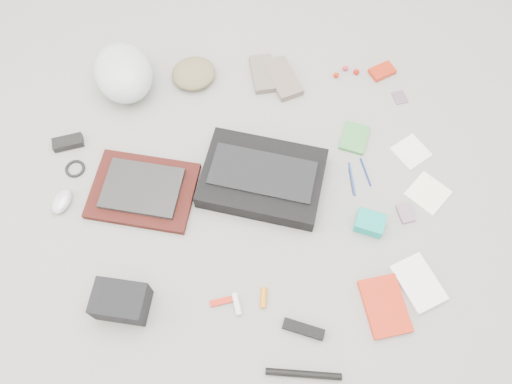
{
  "coord_description": "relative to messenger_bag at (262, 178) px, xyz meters",
  "views": [
    {
      "loc": [
        -0.08,
        -0.82,
        1.78
      ],
      "look_at": [
        0.0,
        0.0,
        0.05
      ],
      "focal_mm": 35.0,
      "sensor_mm": 36.0,
      "label": 1
    }
  ],
  "objects": [
    {
      "name": "bag_flap",
      "position": [
        -0.0,
        0.0,
        0.04
      ],
      "size": [
        0.44,
        0.3,
        0.01
      ],
      "primitive_type": "cube",
      "rotation": [
        0.0,
        0.0,
        -0.32
      ],
      "color": "black",
      "rests_on": "messenger_bag"
    },
    {
      "name": "book_white",
      "position": [
        0.52,
        -0.46,
        -0.03
      ],
      "size": [
        0.19,
        0.22,
        0.02
      ],
      "primitive_type": "cube",
      "rotation": [
        0.0,
        0.0,
        0.35
      ],
      "color": "white",
      "rests_on": "ground_plane"
    },
    {
      "name": "stamp_sheet",
      "position": [
        0.64,
        0.35,
        -0.04
      ],
      "size": [
        0.07,
        0.07,
        0.0
      ],
      "primitive_type": "cube",
      "rotation": [
        0.0,
        0.0,
        0.16
      ],
      "color": "slate",
      "rests_on": "ground_plane"
    },
    {
      "name": "laptop",
      "position": [
        -0.47,
        0.0,
        -0.0
      ],
      "size": [
        0.34,
        0.29,
        0.02
      ],
      "primitive_type": "cube",
      "rotation": [
        0.0,
        0.0,
        -0.27
      ],
      "color": "black",
      "rests_on": "laptop_sleeve"
    },
    {
      "name": "mitten_left",
      "position": [
        0.06,
        0.53,
        -0.02
      ],
      "size": [
        0.11,
        0.2,
        0.03
      ],
      "primitive_type": "cube",
      "rotation": [
        0.0,
        0.0,
        0.05
      ],
      "color": "#71655C",
      "rests_on": "ground_plane"
    },
    {
      "name": "napkin_bottom",
      "position": [
        0.64,
        -0.11,
        -0.03
      ],
      "size": [
        0.19,
        0.19,
        0.01
      ],
      "primitive_type": "cube",
      "rotation": [
        0.0,
        0.0,
        0.73
      ],
      "color": "white",
      "rests_on": "ground_plane"
    },
    {
      "name": "u_lock",
      "position": [
        0.08,
        -0.59,
        -0.02
      ],
      "size": [
        0.15,
        0.09,
        0.03
      ],
      "primitive_type": "cube",
      "rotation": [
        0.0,
        0.0,
        -0.4
      ],
      "color": "black",
      "rests_on": "ground_plane"
    },
    {
      "name": "lollipop_b",
      "position": [
        0.43,
        0.52,
        -0.03
      ],
      "size": [
        0.03,
        0.03,
        0.02
      ],
      "primitive_type": "sphere",
      "rotation": [
        0.0,
        0.0,
        -0.32
      ],
      "color": "red",
      "rests_on": "ground_plane"
    },
    {
      "name": "pen_blue",
      "position": [
        0.36,
        -0.02,
        -0.03
      ],
      "size": [
        0.01,
        0.15,
        0.01
      ],
      "primitive_type": "cylinder",
      "rotation": [
        1.57,
        0.0,
        -0.02
      ],
      "color": "navy",
      "rests_on": "ground_plane"
    },
    {
      "name": "pen_black",
      "position": [
        0.35,
        -0.03,
        -0.04
      ],
      "size": [
        0.01,
        0.12,
        0.01
      ],
      "primitive_type": "cylinder",
      "rotation": [
        1.57,
        0.0,
        -0.03
      ],
      "color": "black",
      "rests_on": "ground_plane"
    },
    {
      "name": "mitten_right",
      "position": [
        0.14,
        0.49,
        -0.02
      ],
      "size": [
        0.16,
        0.23,
        0.03
      ],
      "primitive_type": "cube",
      "rotation": [
        0.0,
        0.0,
        0.3
      ],
      "color": "#79675D",
      "rests_on": "ground_plane"
    },
    {
      "name": "power_brick",
      "position": [
        -0.78,
        0.25,
        -0.02
      ],
      "size": [
        0.13,
        0.07,
        0.03
      ],
      "primitive_type": "cube",
      "rotation": [
        0.0,
        0.0,
        0.17
      ],
      "color": "black",
      "rests_on": "ground_plane"
    },
    {
      "name": "laptop_sleeve",
      "position": [
        -0.47,
        0.0,
        -0.02
      ],
      "size": [
        0.46,
        0.39,
        0.03
      ],
      "primitive_type": "cube",
      "rotation": [
        0.0,
        0.0,
        -0.27
      ],
      "color": "#3B120E",
      "rests_on": "ground_plane"
    },
    {
      "name": "card_deck",
      "position": [
        0.54,
        -0.19,
        -0.03
      ],
      "size": [
        0.06,
        0.08,
        0.01
      ],
      "primitive_type": "cube",
      "rotation": [
        0.0,
        0.0,
        0.14
      ],
      "color": "gray",
      "rests_on": "ground_plane"
    },
    {
      "name": "camera_bag",
      "position": [
        -0.54,
        -0.44,
        0.02
      ],
      "size": [
        0.21,
        0.17,
        0.12
      ],
      "primitive_type": "cube",
      "rotation": [
        0.0,
        0.0,
        -0.24
      ],
      "color": "black",
      "rests_on": "ground_plane"
    },
    {
      "name": "altoids_tin",
      "position": [
        0.59,
        0.49,
        -0.03
      ],
      "size": [
        0.13,
        0.1,
        0.02
      ],
      "primitive_type": "cube",
      "rotation": [
        0.0,
        0.0,
        0.38
      ],
      "color": "#B72812",
      "rests_on": "ground_plane"
    },
    {
      "name": "cable_coil",
      "position": [
        -0.75,
        0.13,
        -0.03
      ],
      "size": [
        0.1,
        0.1,
        0.01
      ],
      "primitive_type": "torus",
      "rotation": [
        0.0,
        0.0,
        0.34
      ],
      "color": "black",
      "rests_on": "ground_plane"
    },
    {
      "name": "toiletry_tube_orange",
      "position": [
        -0.04,
        -0.46,
        -0.03
      ],
      "size": [
        0.03,
        0.07,
        0.02
      ],
      "primitive_type": "cylinder",
      "rotation": [
        1.57,
        0.0,
        -0.16
      ],
      "color": "orange",
      "rests_on": "ground_plane"
    },
    {
      "name": "multitool",
      "position": [
        -0.2,
        -0.46,
        -0.03
      ],
      "size": [
        0.08,
        0.03,
        0.01
      ],
      "primitive_type": "cube",
      "rotation": [
        0.0,
        0.0,
        0.14
      ],
      "color": "red",
      "rests_on": "ground_plane"
    },
    {
      "name": "notepad",
      "position": [
        0.4,
        0.17,
        -0.03
      ],
      "size": [
        0.15,
        0.17,
        0.02
      ],
      "primitive_type": "cube",
      "rotation": [
        0.0,
        0.0,
        -0.42
      ],
      "color": "#3B833F",
      "rests_on": "ground_plane"
    },
    {
      "name": "mouse",
      "position": [
        -0.78,
        -0.02,
        -0.02
      ],
      "size": [
        0.1,
        0.13,
        0.04
      ],
      "primitive_type": "ellipsoid",
      "rotation": [
        0.0,
        0.0,
        -0.4
      ],
      "color": "silver",
      "rests_on": "ground_plane"
    },
    {
      "name": "beanie",
      "position": [
        -0.25,
        0.54,
        -0.01
      ],
      "size": [
        0.23,
        0.22,
        0.07
      ],
      "primitive_type": "ellipsoid",
      "rotation": [
        0.0,
        0.0,
        0.25
      ],
      "color": "olive",
      "rests_on": "ground_plane"
    },
    {
      "name": "book_red",
      "position": [
        0.38,
        -0.53,
        -0.03
      ],
      "size": [
        0.16,
        0.22,
        0.02
      ],
      "primitive_type": "cube",
      "rotation": [
        0.0,
        0.0,
        0.1
      ],
      "color": "red",
      "rests_on": "ground_plane"
    },
    {
      "name": "lollipop_c",
      "position": [
        0.47,
        0.5,
        -0.03
      ],
      "size": [
        0.03,
        0.03,
        0.02
      ],
      "primitive_type": "sphere",
      "rotation": [
        0.0,
        0.0,
        -0.01
      ],
      "color": "#B80B07",
      "rests_on": "ground_plane"
    },
    {
      "name": "napkin_top",
      "position": [
        0.62,
        0.08,
        -0.03
      ],
      "size": [
        0.17,
        0.17,
        0.01
      ],
      "primitive_type": "cube",
      "rotation": [
        0.0,
        0.0,
        0.5
      ],
      "color": "white",
      "rests_on": "ground_plane"
    },
    {
      "name": "toiletry_tube_white",
      "position": [
        -0.14,
        -0.48,
        -0.03
      ],
      "size": [
        0.03,
        0.08,
        0.02
      ],
      "primitive_type": "cylinder",
      "rotation": [
        1.57,
        0.0,
        0.14
      ],
      "color": "silver",
      "rests_on": "ground_plane"
    },
    {
      "name": "accordion_wallet",
      "position": [
        0.39,
        -0.22,
        -0.01
      ],
      "size": [
        0.13,
        0.12,
        0.05
      ],
      "primitive_type": "cube",
      "rotation": [
        0.0,
        0.0,
        -0.42
      ],
      "color": "#0BA49A",
      "rests_on": "ground_plane"
    },
    {
      "name": "ground_plane",
      "position": [
        -0.03,
        -0.06,
        -0.04
      ],
      "size": [
        4.0,
        4.0,
        0.0
      ],
      "primitive_type": "plane",
      "color": "gray"
    },
    {
      "name": "pen_navy",
      "position": [
        0.42,
        0.0,
        -0.03
      ],
      "size": [
        0.02,
        0.13,
        0.01
      ],
      "primitive_type": "cylinder",
      "rotation": [
        1.57,
        0.0,
        0.13
      ],
      "color": "navy",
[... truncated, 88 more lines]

